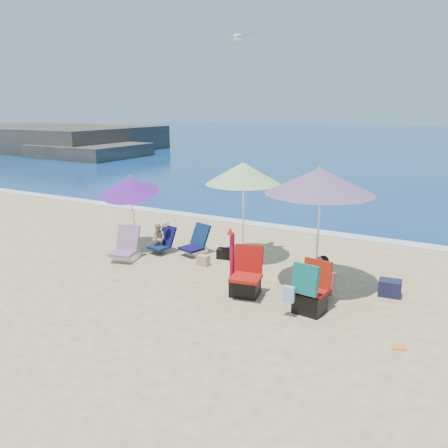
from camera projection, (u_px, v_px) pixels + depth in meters
The scene contains 19 objects.
ground at pixel (213, 292), 8.75m from camera, with size 120.00×120.00×0.00m.
sea at pixel (429, 142), 46.99m from camera, with size 120.00×80.00×0.12m.
foam at pixel (301, 230), 13.08m from camera, with size 120.00×0.50×0.04m.
headland at pixel (49, 142), 38.01m from camera, with size 20.50×11.50×2.60m.
umbrella_turquoise at pixel (320, 181), 8.54m from camera, with size 2.34×2.34×2.41m.
umbrella_striped at pixel (243, 173), 10.26m from camera, with size 1.93×1.93×2.31m.
umbrella_blue at pixel (129, 185), 11.11m from camera, with size 1.80×1.84×1.97m.
furled_umbrella at pixel (232, 255), 8.77m from camera, with size 0.15×0.16×1.25m.
chair_navy at pixel (195, 246), 11.04m from camera, with size 0.70×0.84×0.71m.
chair_rainbow at pixel (126, 251), 10.61m from camera, with size 0.72×0.86×0.76m.
camp_chair_left at pixel (246, 281), 8.55m from camera, with size 0.69×0.71×0.95m.
camp_chair_right at pixel (309, 294), 7.80m from camera, with size 0.67×0.73×0.94m.
person_center at pixel (319, 279), 8.30m from camera, with size 0.59×0.49×0.85m.
person_left at pixel (160, 238), 11.01m from camera, with size 0.57×0.67×0.82m.
bag_black_a at pixel (224, 254), 10.67m from camera, with size 0.38×0.31×0.24m.
bag_tan at pixel (203, 260), 10.21m from camera, with size 0.27×0.20×0.23m.
bag_navy_b at pixel (390, 288), 8.55m from camera, with size 0.44×0.35×0.31m.
orange_item at pixel (399, 348), 6.69m from camera, with size 0.22×0.15×0.03m.
seagull at pixel (238, 37), 9.75m from camera, with size 0.81×0.45×0.14m.
Camera 1 is at (4.08, -7.04, 3.49)m, focal length 36.22 mm.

